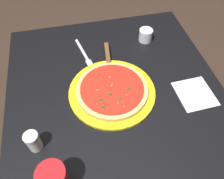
{
  "coord_description": "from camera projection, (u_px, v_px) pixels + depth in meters",
  "views": [
    {
      "loc": [
        0.48,
        -0.13,
        1.45
      ],
      "look_at": [
        -0.03,
        -0.02,
        0.79
      ],
      "focal_mm": 35.95,
      "sensor_mm": 36.0,
      "label": 1
    }
  ],
  "objects": [
    {
      "name": "pizza",
      "position": [
        112.0,
        89.0,
        0.85
      ],
      "size": [
        0.27,
        0.27,
        0.02
      ],
      "color": "#DBB26B",
      "rests_on": "serving_plate"
    },
    {
      "name": "fork",
      "position": [
        84.0,
        54.0,
        0.99
      ],
      "size": [
        0.19,
        0.06,
        0.0
      ],
      "color": "silver",
      "rests_on": "restaurant_table"
    },
    {
      "name": "ground_plane",
      "position": [
        115.0,
        167.0,
        1.45
      ],
      "size": [
        5.0,
        5.0,
        0.0
      ],
      "primitive_type": "plane",
      "color": "#38281E"
    },
    {
      "name": "pizza_server",
      "position": [
        108.0,
        60.0,
        0.95
      ],
      "size": [
        0.22,
        0.08,
        0.01
      ],
      "color": "silver",
      "rests_on": "serving_plate"
    },
    {
      "name": "restaurant_table",
      "position": [
        117.0,
        118.0,
        0.96
      ],
      "size": [
        0.99,
        0.83,
        0.77
      ],
      "color": "black",
      "rests_on": "ground_plane"
    },
    {
      "name": "cup_small_sauce",
      "position": [
        146.0,
        35.0,
        1.03
      ],
      "size": [
        0.06,
        0.06,
        0.06
      ],
      "primitive_type": "cylinder",
      "color": "silver",
      "rests_on": "restaurant_table"
    },
    {
      "name": "napkin_folded_right",
      "position": [
        195.0,
        94.0,
        0.86
      ],
      "size": [
        0.15,
        0.14,
        0.0
      ],
      "primitive_type": "cube",
      "rotation": [
        0.0,
        0.0,
        0.04
      ],
      "color": "white",
      "rests_on": "restaurant_table"
    },
    {
      "name": "serving_plate",
      "position": [
        112.0,
        92.0,
        0.86
      ],
      "size": [
        0.33,
        0.33,
        0.01
      ],
      "primitive_type": "cylinder",
      "color": "yellow",
      "rests_on": "restaurant_table"
    },
    {
      "name": "parmesan_shaker",
      "position": [
        33.0,
        141.0,
        0.7
      ],
      "size": [
        0.05,
        0.05,
        0.07
      ],
      "color": "silver",
      "rests_on": "restaurant_table"
    }
  ]
}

